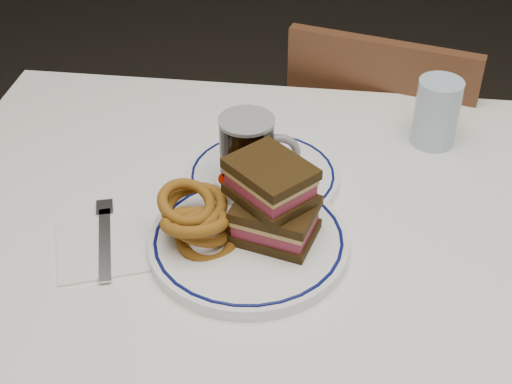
# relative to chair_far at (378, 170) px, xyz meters

# --- Properties ---
(dining_table) EXTENTS (1.27, 0.87, 0.75)m
(dining_table) POSITION_rel_chair_far_xyz_m (-0.15, -0.56, 0.18)
(dining_table) COLOR white
(dining_table) RESTS_ON floor
(chair_far) EXTENTS (0.48, 0.48, 0.85)m
(chair_far) POSITION_rel_chair_far_xyz_m (0.00, 0.00, 0.00)
(chair_far) COLOR #412514
(chair_far) RESTS_ON floor
(main_plate) EXTENTS (0.30, 0.30, 0.02)m
(main_plate) POSITION_rel_chair_far_xyz_m (-0.23, -0.63, 0.30)
(main_plate) COLOR white
(main_plate) RESTS_ON dining_table
(reuben_sandwich) EXTENTS (0.15, 0.15, 0.12)m
(reuben_sandwich) POSITION_rel_chair_far_xyz_m (-0.19, -0.61, 0.37)
(reuben_sandwich) COLOR black
(reuben_sandwich) RESTS_ON main_plate
(onion_rings_main) EXTENTS (0.13, 0.15, 0.10)m
(onion_rings_main) POSITION_rel_chair_far_xyz_m (-0.31, -0.63, 0.34)
(onion_rings_main) COLOR brown
(onion_rings_main) RESTS_ON main_plate
(ketchup_ramekin) EXTENTS (0.06, 0.06, 0.03)m
(ketchup_ramekin) POSITION_rel_chair_far_xyz_m (-0.27, -0.53, 0.32)
(ketchup_ramekin) COLOR white
(ketchup_ramekin) RESTS_ON main_plate
(beer_mug) EXTENTS (0.13, 0.09, 0.15)m
(beer_mug) POSITION_rel_chair_far_xyz_m (-0.25, -0.50, 0.36)
(beer_mug) COLOR black
(beer_mug) RESTS_ON dining_table
(water_glass) EXTENTS (0.08, 0.08, 0.12)m
(water_glass) POSITION_rel_chair_far_xyz_m (0.07, -0.30, 0.35)
(water_glass) COLOR #AAC4DC
(water_glass) RESTS_ON dining_table
(far_plate) EXTENTS (0.26, 0.26, 0.02)m
(far_plate) POSITION_rel_chair_far_xyz_m (-0.23, -0.46, 0.30)
(far_plate) COLOR white
(far_plate) RESTS_ON dining_table
(onion_rings_far) EXTENTS (0.09, 0.11, 0.05)m
(onion_rings_far) POSITION_rel_chair_far_xyz_m (-0.21, -0.46, 0.32)
(onion_rings_far) COLOR brown
(onion_rings_far) RESTS_ON far_plate
(napkin_fork) EXTENTS (0.19, 0.20, 0.01)m
(napkin_fork) POSITION_rel_chair_far_xyz_m (-0.45, -0.65, 0.29)
(napkin_fork) COLOR white
(napkin_fork) RESTS_ON dining_table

